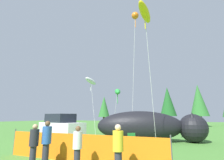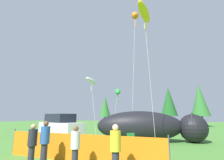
{
  "view_description": "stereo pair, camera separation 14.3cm",
  "coord_description": "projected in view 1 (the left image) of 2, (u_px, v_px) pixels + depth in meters",
  "views": [
    {
      "loc": [
        6.09,
        -9.72,
        1.98
      ],
      "look_at": [
        -1.27,
        5.45,
        5.47
      ],
      "focal_mm": 28.0,
      "sensor_mm": 36.0,
      "label": 1
    },
    {
      "loc": [
        6.22,
        -9.65,
        1.98
      ],
      "look_at": [
        -1.27,
        5.45,
        5.47
      ],
      "focal_mm": 28.0,
      "sensor_mm": 36.0,
      "label": 2
    }
  ],
  "objects": [
    {
      "name": "horizon_tree_northeast",
      "position": [
        104.0,
        107.0,
        48.41
      ],
      "size": [
        3.12,
        3.12,
        7.45
      ],
      "color": "brown",
      "rests_on": "ground"
    },
    {
      "name": "horizon_tree_west",
      "position": [
        168.0,
        102.0,
        38.37
      ],
      "size": [
        3.49,
        3.49,
        8.33
      ],
      "color": "brown",
      "rests_on": "ground"
    },
    {
      "name": "kite_yellow_hero",
      "position": [
        145.0,
        13.0,
        12.46
      ],
      "size": [
        0.76,
        2.27,
        9.85
      ],
      "color": "silver",
      "rests_on": "ground"
    },
    {
      "name": "kite_orange_flower",
      "position": [
        135.0,
        17.0,
        17.68
      ],
      "size": [
        0.81,
        0.99,
        12.34
      ],
      "color": "silver",
      "rests_on": "ground"
    },
    {
      "name": "kite_white_ghost",
      "position": [
        91.0,
        81.0,
        22.98
      ],
      "size": [
        2.55,
        3.04,
        7.11
      ],
      "color": "silver",
      "rests_on": "ground"
    },
    {
      "name": "inflatable_cat",
      "position": [
        149.0,
        127.0,
        13.86
      ],
      "size": [
        8.56,
        4.66,
        2.38
      ],
      "rotation": [
        0.0,
        0.0,
        0.33
      ],
      "color": "black",
      "rests_on": "ground"
    },
    {
      "name": "horizon_tree_mid",
      "position": [
        199.0,
        100.0,
        34.65
      ],
      "size": [
        3.45,
        3.45,
        8.22
      ],
      "color": "brown",
      "rests_on": "ground"
    },
    {
      "name": "spectator_in_blue_shirt",
      "position": [
        118.0,
        147.0,
        5.96
      ],
      "size": [
        0.37,
        0.37,
        1.7
      ],
      "color": "#2D2D38",
      "rests_on": "ground"
    },
    {
      "name": "kite_green_fish",
      "position": [
        118.0,
        92.0,
        19.08
      ],
      "size": [
        1.55,
        2.17,
        5.16
      ],
      "color": "silver",
      "rests_on": "ground"
    },
    {
      "name": "parked_car",
      "position": [
        61.0,
        127.0,
        14.48
      ],
      "size": [
        4.65,
        2.79,
        2.17
      ],
      "rotation": [
        0.0,
        0.0,
        -0.27
      ],
      "color": "white",
      "rests_on": "ground"
    },
    {
      "name": "spectator_in_green_shirt",
      "position": [
        46.0,
        141.0,
        7.34
      ],
      "size": [
        0.39,
        0.39,
        1.78
      ],
      "color": "#2D2D38",
      "rests_on": "ground"
    },
    {
      "name": "spectator_in_grey_shirt",
      "position": [
        34.0,
        143.0,
        7.11
      ],
      "size": [
        0.36,
        0.36,
        1.66
      ],
      "color": "#2D2D38",
      "rests_on": "ground"
    },
    {
      "name": "safety_fence",
      "position": [
        78.0,
        148.0,
        7.75
      ],
      "size": [
        7.96,
        0.53,
        1.31
      ],
      "rotation": [
        0.0,
        0.0,
        0.06
      ],
      "color": "orange",
      "rests_on": "ground"
    },
    {
      "name": "folding_chair",
      "position": [
        133.0,
        140.0,
        10.71
      ],
      "size": [
        0.79,
        0.79,
        0.95
      ],
      "rotation": [
        0.0,
        0.0,
        -0.72
      ],
      "color": "#267F33",
      "rests_on": "ground"
    },
    {
      "name": "ground_plane",
      "position": [
        92.0,
        149.0,
        10.76
      ],
      "size": [
        120.0,
        120.0,
        0.0
      ],
      "primitive_type": "plane",
      "color": "#477F33"
    },
    {
      "name": "spectator_in_red_shirt",
      "position": [
        77.0,
        146.0,
        6.62
      ],
      "size": [
        0.35,
        0.35,
        1.61
      ],
      "color": "#2D2D38",
      "rests_on": "ground"
    }
  ]
}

